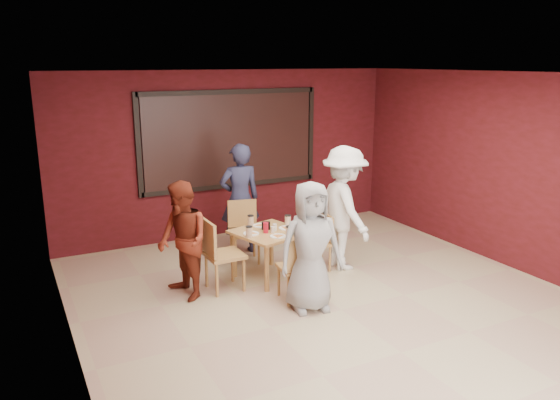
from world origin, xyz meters
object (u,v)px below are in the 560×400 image
chair_right (320,238)px  diner_front (311,247)px  chair_back (244,227)px  chair_front (298,265)px  diner_back (240,199)px  diner_left (183,241)px  diner_right (344,208)px  chair_left (219,251)px  dining_table (269,236)px

chair_right → diner_front: size_ratio=0.51×
chair_right → diner_front: bearing=-126.6°
chair_back → chair_front: bearing=-89.7°
diner_back → diner_left: (-1.30, -1.24, -0.11)m
diner_back → diner_right: diner_right is taller
diner_front → chair_left: bearing=137.9°
dining_table → chair_back: chair_back is taller
chair_right → diner_front: 1.38m
chair_front → diner_front: bearing=-82.5°
dining_table → diner_back: diner_back is taller
diner_front → diner_right: (1.12, 0.97, 0.10)m
chair_right → dining_table: bearing=177.3°
diner_front → diner_left: 1.62m
chair_front → diner_right: diner_right is taller
chair_back → diner_right: (1.16, -0.94, 0.38)m
chair_front → chair_right: (0.83, 0.83, -0.03)m
diner_front → chair_back: bearing=101.3°
chair_back → diner_left: (-1.21, -0.90, 0.24)m
diner_left → diner_right: bearing=80.0°
chair_left → diner_back: size_ratio=0.56×
chair_right → chair_left: bearing=-177.8°
diner_front → dining_table: bearing=100.5°
diner_front → diner_right: bearing=51.0°
diner_left → dining_table: bearing=85.3°
chair_front → chair_left: 1.08m
chair_front → diner_front: size_ratio=0.54×
chair_back → chair_right: chair_back is taller
chair_left → diner_right: diner_right is taller
chair_front → diner_left: bearing=147.6°
diner_front → diner_right: diner_right is taller
chair_back → chair_left: size_ratio=0.94×
diner_right → chair_right: bearing=77.4°
chair_right → diner_left: size_ratio=0.54×
chair_front → diner_back: diner_back is taller
diner_right → chair_back: bearing=55.6°
chair_front → chair_back: bearing=90.3°
dining_table → diner_back: (0.06, 1.14, 0.26)m
chair_right → diner_right: 0.55m
chair_front → chair_right: 1.17m
chair_left → chair_back: bearing=50.3°
chair_left → chair_right: bearing=2.2°
diner_front → diner_left: size_ratio=1.05×
chair_right → diner_left: diner_left is taller
chair_right → diner_front: diner_front is taller
diner_left → chair_right: bearing=82.6°
dining_table → diner_right: 1.17m
dining_table → chair_left: size_ratio=1.09×
chair_left → diner_left: (-0.47, 0.00, 0.21)m
diner_back → diner_left: diner_back is taller
chair_right → chair_front: bearing=-134.8°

